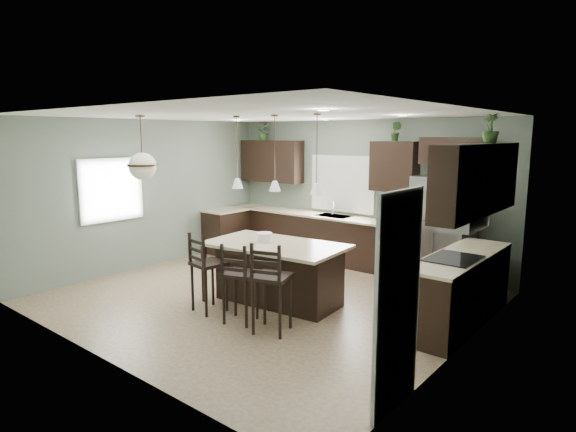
# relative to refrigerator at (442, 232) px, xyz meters

# --- Properties ---
(ground) EXTENTS (6.00, 6.00, 0.00)m
(ground) POSITION_rel_refrigerator_xyz_m (-1.87, -2.28, -0.93)
(ground) COLOR #9E8466
(ground) RESTS_ON ground
(pantry_door) EXTENTS (0.04, 0.82, 2.04)m
(pantry_door) POSITION_rel_refrigerator_xyz_m (1.11, -3.83, 0.09)
(pantry_door) COLOR white
(pantry_door) RESTS_ON ground
(window_back) EXTENTS (1.35, 0.02, 1.00)m
(window_back) POSITION_rel_refrigerator_xyz_m (-2.27, 0.45, 0.62)
(window_back) COLOR white
(window_back) RESTS_ON room_shell
(window_left) EXTENTS (0.02, 1.10, 1.00)m
(window_left) POSITION_rel_refrigerator_xyz_m (-4.85, -3.08, 0.62)
(window_left) COLOR white
(window_left) RESTS_ON room_shell
(left_return_cabs) EXTENTS (0.60, 0.90, 0.90)m
(left_return_cabs) POSITION_rel_refrigerator_xyz_m (-4.57, -0.58, -0.48)
(left_return_cabs) COLOR black
(left_return_cabs) RESTS_ON ground
(left_return_countertop) EXTENTS (0.66, 0.96, 0.04)m
(left_return_countertop) POSITION_rel_refrigerator_xyz_m (-4.55, -0.58, -0.01)
(left_return_countertop) COLOR beige
(left_return_countertop) RESTS_ON left_return_cabs
(back_lower_cabs) EXTENTS (4.20, 0.60, 0.90)m
(back_lower_cabs) POSITION_rel_refrigerator_xyz_m (-2.72, 0.17, -0.48)
(back_lower_cabs) COLOR black
(back_lower_cabs) RESTS_ON ground
(back_countertop) EXTENTS (4.20, 0.66, 0.04)m
(back_countertop) POSITION_rel_refrigerator_xyz_m (-2.72, 0.15, -0.01)
(back_countertop) COLOR beige
(back_countertop) RESTS_ON back_lower_cabs
(sink_inset) EXTENTS (0.70, 0.45, 0.01)m
(sink_inset) POSITION_rel_refrigerator_xyz_m (-2.27, 0.15, 0.01)
(sink_inset) COLOR gray
(sink_inset) RESTS_ON back_countertop
(faucet) EXTENTS (0.02, 0.02, 0.28)m
(faucet) POSITION_rel_refrigerator_xyz_m (-2.27, 0.12, 0.16)
(faucet) COLOR silver
(faucet) RESTS_ON back_countertop
(back_upper_left) EXTENTS (1.55, 0.34, 0.90)m
(back_upper_left) POSITION_rel_refrigerator_xyz_m (-4.02, 0.30, 1.02)
(back_upper_left) COLOR black
(back_upper_left) RESTS_ON room_shell
(back_upper_right) EXTENTS (0.85, 0.34, 0.90)m
(back_upper_right) POSITION_rel_refrigerator_xyz_m (-1.07, 0.30, 1.02)
(back_upper_right) COLOR black
(back_upper_right) RESTS_ON room_shell
(fridge_header) EXTENTS (1.05, 0.34, 0.45)m
(fridge_header) POSITION_rel_refrigerator_xyz_m (-0.02, 0.30, 1.32)
(fridge_header) COLOR black
(fridge_header) RESTS_ON room_shell
(right_lower_cabs) EXTENTS (0.60, 2.35, 0.90)m
(right_lower_cabs) POSITION_rel_refrigerator_xyz_m (0.83, -1.41, -0.48)
(right_lower_cabs) COLOR black
(right_lower_cabs) RESTS_ON ground
(right_countertop) EXTENTS (0.66, 2.35, 0.04)m
(right_countertop) POSITION_rel_refrigerator_xyz_m (0.81, -1.41, -0.01)
(right_countertop) COLOR beige
(right_countertop) RESTS_ON right_lower_cabs
(cooktop) EXTENTS (0.58, 0.75, 0.02)m
(cooktop) POSITION_rel_refrigerator_xyz_m (0.81, -1.68, 0.02)
(cooktop) COLOR black
(cooktop) RESTS_ON right_countertop
(wall_oven_front) EXTENTS (0.01, 0.72, 0.60)m
(wall_oven_front) POSITION_rel_refrigerator_xyz_m (0.53, -1.68, -0.48)
(wall_oven_front) COLOR gray
(wall_oven_front) RESTS_ON right_lower_cabs
(right_upper_cabs) EXTENTS (0.34, 2.35, 0.90)m
(right_upper_cabs) POSITION_rel_refrigerator_xyz_m (0.96, -1.41, 1.02)
(right_upper_cabs) COLOR black
(right_upper_cabs) RESTS_ON room_shell
(microwave) EXTENTS (0.40, 0.75, 0.40)m
(microwave) POSITION_rel_refrigerator_xyz_m (0.91, -1.68, 0.62)
(microwave) COLOR gray
(microwave) RESTS_ON right_upper_cabs
(refrigerator) EXTENTS (0.90, 0.74, 1.85)m
(refrigerator) POSITION_rel_refrigerator_xyz_m (0.00, 0.00, 0.00)
(refrigerator) COLOR gray
(refrigerator) RESTS_ON ground
(kitchen_island) EXTENTS (2.16, 1.36, 0.92)m
(kitchen_island) POSITION_rel_refrigerator_xyz_m (-1.58, -2.41, -0.46)
(kitchen_island) COLOR black
(kitchen_island) RESTS_ON ground
(serving_dish) EXTENTS (0.24, 0.24, 0.14)m
(serving_dish) POSITION_rel_refrigerator_xyz_m (-1.78, -2.43, 0.07)
(serving_dish) COLOR white
(serving_dish) RESTS_ON kitchen_island
(bar_stool_left) EXTENTS (0.48, 0.48, 1.16)m
(bar_stool_left) POSITION_rel_refrigerator_xyz_m (-2.10, -3.25, -0.35)
(bar_stool_left) COLOR black
(bar_stool_left) RESTS_ON ground
(bar_stool_center) EXTENTS (0.52, 0.52, 1.11)m
(bar_stool_center) POSITION_rel_refrigerator_xyz_m (-1.47, -3.26, -0.37)
(bar_stool_center) COLOR black
(bar_stool_center) RESTS_ON ground
(bar_stool_right) EXTENTS (0.56, 0.56, 1.20)m
(bar_stool_right) POSITION_rel_refrigerator_xyz_m (-0.92, -3.24, -0.32)
(bar_stool_right) COLOR black
(bar_stool_right) RESTS_ON ground
(pendant_left) EXTENTS (0.17, 0.17, 1.10)m
(pendant_left) POSITION_rel_refrigerator_xyz_m (-2.28, -2.48, 1.32)
(pendant_left) COLOR white
(pendant_left) RESTS_ON room_shell
(pendant_center) EXTENTS (0.17, 0.17, 1.10)m
(pendant_center) POSITION_rel_refrigerator_xyz_m (-1.58, -2.41, 1.32)
(pendant_center) COLOR white
(pendant_center) RESTS_ON room_shell
(pendant_right) EXTENTS (0.17, 0.17, 1.10)m
(pendant_right) POSITION_rel_refrigerator_xyz_m (-0.88, -2.35, 1.32)
(pendant_right) COLOR silver
(pendant_right) RESTS_ON room_shell
(chandelier) EXTENTS (0.45, 0.45, 0.95)m
(chandelier) POSITION_rel_refrigerator_xyz_m (-3.22, -3.51, 1.40)
(chandelier) COLOR #F0E8C4
(chandelier) RESTS_ON room_shell
(plant_back_left) EXTENTS (0.38, 0.35, 0.38)m
(plant_back_left) POSITION_rel_refrigerator_xyz_m (-4.20, 0.27, 1.66)
(plant_back_left) COLOR #285023
(plant_back_left) RESTS_ON back_upper_left
(plant_back_right) EXTENTS (0.20, 0.17, 0.35)m
(plant_back_right) POSITION_rel_refrigerator_xyz_m (-1.04, 0.27, 1.65)
(plant_back_right) COLOR #355A27
(plant_back_right) RESTS_ON back_upper_right
(plant_right_wall) EXTENTS (0.28, 0.28, 0.39)m
(plant_right_wall) POSITION_rel_refrigerator_xyz_m (0.93, -0.92, 1.67)
(plant_right_wall) COLOR #325926
(plant_right_wall) RESTS_ON right_upper_cabs
(room_shell) EXTENTS (6.00, 6.00, 6.00)m
(room_shell) POSITION_rel_refrigerator_xyz_m (-1.87, -2.28, 0.77)
(room_shell) COLOR slate
(room_shell) RESTS_ON ground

